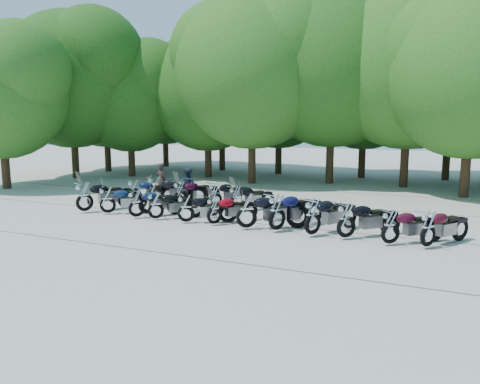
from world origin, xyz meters
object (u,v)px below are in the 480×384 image
at_px(motorcycle_5, 214,209).
at_px(motorcycle_12, 135,190).
at_px(motorcycle_4, 186,207).
at_px(motorcycle_3, 156,204).
at_px(motorcycle_16, 236,197).
at_px(motorcycle_0, 84,196).
at_px(motorcycle_10, 391,225).
at_px(motorcycle_9, 346,219).
at_px(motorcycle_11, 428,227).
at_px(motorcycle_13, 156,189).
at_px(motorcycle_6, 247,209).
at_px(motorcycle_1, 108,199).
at_px(rider_0, 162,181).
at_px(motorcycle_15, 215,194).
at_px(motorcycle_8, 313,215).
at_px(rider_1, 188,186).
at_px(motorcycle_7, 277,210).
at_px(motorcycle_14, 180,192).
at_px(motorcycle_2, 136,202).

distance_m(motorcycle_5, motorcycle_12, 5.86).
bearing_deg(motorcycle_4, motorcycle_3, 59.62).
xyz_separation_m(motorcycle_3, motorcycle_16, (2.09, 2.54, 0.01)).
bearing_deg(motorcycle_5, motorcycle_0, 35.02).
bearing_deg(motorcycle_5, motorcycle_10, -148.54).
height_order(motorcycle_4, motorcycle_9, motorcycle_9).
distance_m(motorcycle_10, motorcycle_11, 1.02).
bearing_deg(motorcycle_13, motorcycle_3, -167.86).
bearing_deg(motorcycle_16, motorcycle_6, 154.86).
bearing_deg(motorcycle_1, rider_0, -27.70).
xyz_separation_m(motorcycle_11, motorcycle_13, (-11.02, 2.62, 0.09)).
bearing_deg(motorcycle_15, motorcycle_8, 175.50).
xyz_separation_m(motorcycle_8, motorcycle_13, (-7.63, 2.60, 0.02)).
xyz_separation_m(motorcycle_10, rider_1, (-8.84, 3.47, 0.19)).
xyz_separation_m(motorcycle_9, motorcycle_13, (-8.68, 2.54, 0.07)).
distance_m(motorcycle_6, motorcycle_7, 1.04).
xyz_separation_m(motorcycle_16, rider_1, (-2.63, 0.76, 0.20)).
height_order(motorcycle_4, motorcycle_10, motorcycle_10).
relative_size(motorcycle_10, motorcycle_14, 0.95).
xyz_separation_m(motorcycle_9, rider_1, (-7.51, 3.30, 0.14)).
relative_size(motorcycle_12, rider_1, 1.30).
bearing_deg(motorcycle_14, motorcycle_1, 82.95).
distance_m(motorcycle_12, motorcycle_14, 2.39).
height_order(motorcycle_2, motorcycle_7, motorcycle_7).
height_order(motorcycle_2, motorcycle_16, motorcycle_2).
xyz_separation_m(motorcycle_3, motorcycle_15, (1.04, 2.80, 0.05)).
bearing_deg(motorcycle_9, motorcycle_10, -142.70).
bearing_deg(motorcycle_1, rider_1, -60.13).
bearing_deg(motorcycle_6, motorcycle_4, 57.88).
height_order(motorcycle_4, motorcycle_15, motorcycle_15).
distance_m(motorcycle_1, motorcycle_14, 3.06).
bearing_deg(motorcycle_7, motorcycle_13, 5.22).
xyz_separation_m(motorcycle_8, motorcycle_14, (-6.45, 2.64, -0.05)).
relative_size(motorcycle_0, motorcycle_1, 1.14).
bearing_deg(motorcycle_13, motorcycle_15, -106.40).
height_order(motorcycle_1, motorcycle_10, motorcycle_1).
bearing_deg(motorcycle_8, motorcycle_5, 24.85).
bearing_deg(rider_0, motorcycle_4, 139.06).
bearing_deg(motorcycle_3, motorcycle_6, -133.82).
relative_size(motorcycle_0, motorcycle_3, 1.18).
relative_size(motorcycle_0, motorcycle_13, 0.96).
bearing_deg(rider_0, rider_1, 161.48).
bearing_deg(motorcycle_0, motorcycle_4, -152.08).
distance_m(motorcycle_4, motorcycle_9, 5.66).
relative_size(motorcycle_1, motorcycle_9, 0.93).
relative_size(motorcycle_2, motorcycle_14, 0.95).
bearing_deg(motorcycle_9, motorcycle_14, 25.57).
distance_m(motorcycle_8, rider_0, 9.52).
bearing_deg(motorcycle_9, rider_0, 20.50).
height_order(motorcycle_0, rider_0, rider_0).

